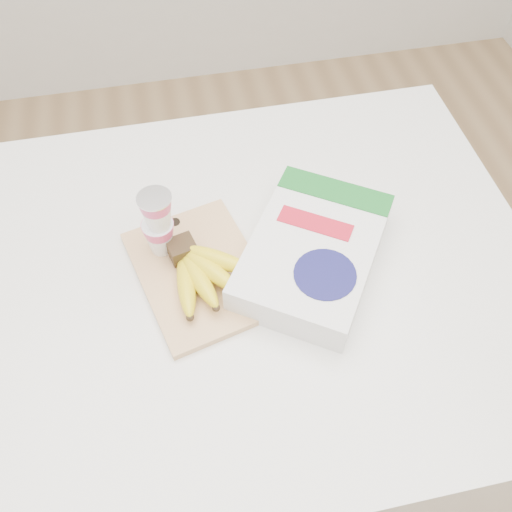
{
  "coord_description": "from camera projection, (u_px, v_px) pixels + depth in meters",
  "views": [
    {
      "loc": [
        0.02,
        -0.6,
        1.86
      ],
      "look_at": [
        0.14,
        -0.0,
        1.04
      ],
      "focal_mm": 40.0,
      "sensor_mm": 36.0,
      "label": 1
    }
  ],
  "objects": [
    {
      "name": "room",
      "position": [
        152.0,
        132.0,
        0.75
      ],
      "size": [
        4.0,
        4.0,
        4.0
      ],
      "color": "tan",
      "rests_on": "ground"
    },
    {
      "name": "table",
      "position": [
        201.0,
        393.0,
        1.43
      ],
      "size": [
        1.34,
        0.89,
        1.0
      ],
      "primitive_type": "cube",
      "color": "silver",
      "rests_on": "ground"
    },
    {
      "name": "cutting_board",
      "position": [
        200.0,
        272.0,
        1.03
      ],
      "size": [
        0.27,
        0.33,
        0.01
      ],
      "primitive_type": "cube",
      "rotation": [
        0.0,
        0.0,
        0.24
      ],
      "color": "#DDAD79",
      "rests_on": "table"
    },
    {
      "name": "bananas",
      "position": [
        201.0,
        271.0,
        1.0
      ],
      "size": [
        0.15,
        0.17,
        0.06
      ],
      "color": "#382816",
      "rests_on": "cutting_board"
    },
    {
      "name": "yogurt_stack",
      "position": [
        158.0,
        222.0,
        1.0
      ],
      "size": [
        0.06,
        0.06,
        0.14
      ],
      "color": "white",
      "rests_on": "cutting_board"
    },
    {
      "name": "cereal_box",
      "position": [
        313.0,
        252.0,
        1.03
      ],
      "size": [
        0.35,
        0.38,
        0.07
      ],
      "rotation": [
        0.0,
        0.0,
        -0.59
      ],
      "color": "white",
      "rests_on": "table"
    }
  ]
}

